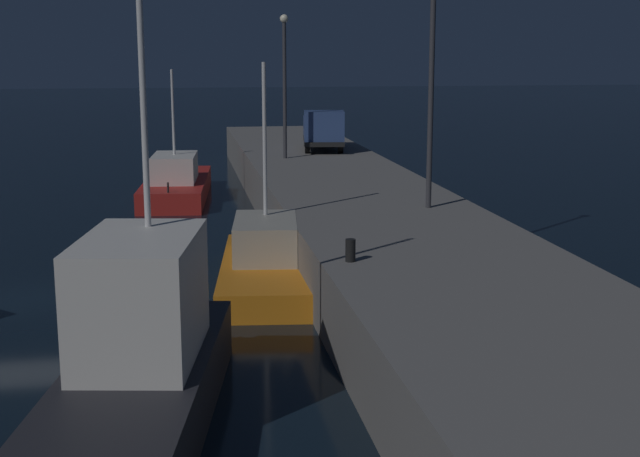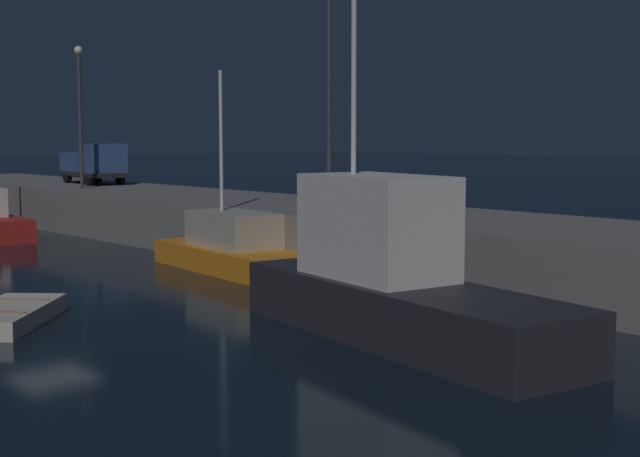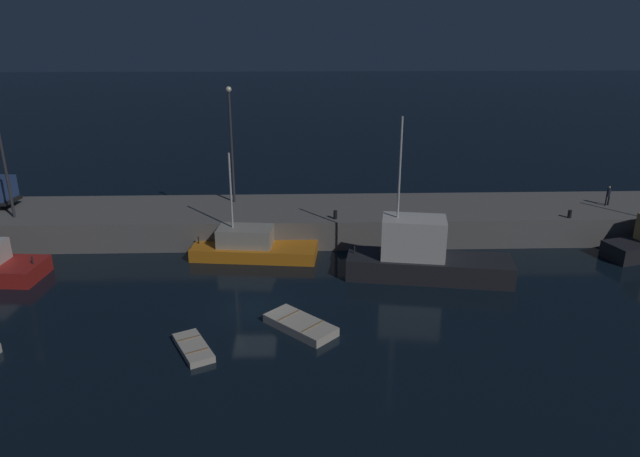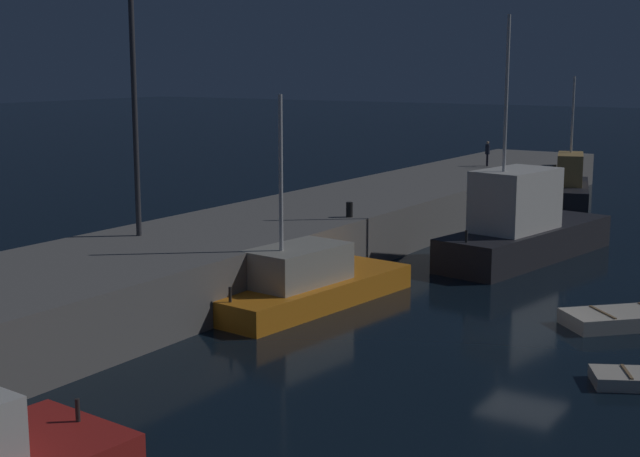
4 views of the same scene
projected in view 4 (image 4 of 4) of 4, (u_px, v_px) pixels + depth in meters
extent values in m
plane|color=black|center=(525.00, 334.00, 28.88)|extent=(320.00, 320.00, 0.00)
cube|color=slate|center=(217.00, 257.00, 35.22)|extent=(76.33, 7.27, 2.17)
cube|color=orange|center=(309.00, 292.00, 32.53)|extent=(9.00, 3.89, 0.88)
cube|color=#ADA899|center=(298.00, 265.00, 31.85)|extent=(3.99, 2.53, 1.30)
cylinder|color=silver|center=(281.00, 174.00, 30.61)|extent=(0.14, 0.14, 5.28)
cylinder|color=#262626|center=(230.00, 295.00, 29.33)|extent=(0.10, 0.10, 0.50)
cube|color=#232328|center=(527.00, 243.00, 40.04)|extent=(10.89, 4.62, 1.44)
cube|color=silver|center=(516.00, 200.00, 38.89)|extent=(4.35, 2.98, 2.61)
cylinder|color=silver|center=(506.00, 94.00, 37.31)|extent=(0.14, 0.14, 6.38)
cylinder|color=#262626|center=(466.00, 236.00, 36.32)|extent=(0.10, 0.10, 0.50)
cube|color=#232328|center=(569.00, 193.00, 56.31)|extent=(8.78, 4.62, 1.17)
cube|color=tan|center=(570.00, 169.00, 56.03)|extent=(3.83, 2.45, 1.89)
cylinder|color=silver|center=(573.00, 115.00, 56.22)|extent=(0.14, 0.14, 4.68)
cylinder|color=#262626|center=(570.00, 173.00, 59.87)|extent=(0.10, 0.10, 0.50)
cylinder|color=#262626|center=(78.00, 410.00, 19.01)|extent=(0.10, 0.10, 0.50)
cube|color=beige|center=(627.00, 318.00, 29.81)|extent=(4.16, 4.16, 0.49)
cube|color=olive|center=(603.00, 312.00, 29.56)|extent=(1.19, 1.19, 0.04)
cube|color=olive|center=(627.00, 372.00, 24.25)|extent=(1.07, 0.60, 0.04)
cylinder|color=#38383D|center=(135.00, 120.00, 33.08)|extent=(0.20, 0.20, 8.59)
cylinder|color=black|center=(487.00, 160.00, 56.91)|extent=(0.12, 0.12, 0.74)
cylinder|color=black|center=(487.00, 160.00, 57.19)|extent=(0.12, 0.12, 0.74)
cylinder|color=#1E2333|center=(488.00, 149.00, 56.93)|extent=(0.38, 0.38, 0.61)
sphere|color=tan|center=(488.00, 143.00, 56.86)|extent=(0.18, 0.18, 0.18)
cylinder|color=black|center=(507.00, 171.00, 52.01)|extent=(0.28, 0.28, 0.58)
cylinder|color=black|center=(349.00, 210.00, 37.91)|extent=(0.28, 0.28, 0.63)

